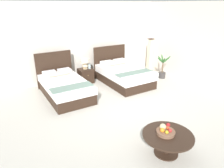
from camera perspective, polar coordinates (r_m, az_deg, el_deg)
name	(u,v)px	position (r m, az deg, el deg)	size (l,w,h in m)	color
ground_plane	(123,109)	(5.97, 3.17, -6.96)	(10.40, 9.83, 0.02)	beige
wall_back	(79,42)	(8.14, -9.00, 11.44)	(10.40, 0.12, 2.90)	silver
wall_side_right	(198,45)	(8.04, 22.68, 9.95)	(0.12, 5.43, 2.90)	silver
bed_near_window	(65,87)	(6.85, -12.98, -0.73)	(1.28, 2.20, 1.26)	#302016
bed_near_corner	(123,75)	(7.75, 3.12, 2.60)	(1.43, 2.18, 1.25)	#302016
nightstand	(86,76)	(7.85, -7.27, 2.27)	(0.51, 0.49, 0.54)	#302016
table_lamp	(85,63)	(7.72, -7.51, 5.90)	(0.34, 0.34, 0.39)	beige
vase	(89,66)	(7.77, -6.25, 4.84)	(0.10, 0.10, 0.17)	#AABFC3
coffee_table	(168,139)	(4.33, 15.08, -14.39)	(0.99, 0.99, 0.45)	#302016
fruit_bowl	(165,131)	(4.25, 14.48, -12.48)	(0.37, 0.37, 0.19)	brown
loose_apple	(168,125)	(4.48, 15.25, -10.89)	(0.08, 0.08, 0.08)	red
floor_lamp_corner	(150,55)	(9.26, 10.41, 7.87)	(0.22, 0.22, 1.42)	#321E17
potted_palm	(162,71)	(8.53, 13.70, 3.63)	(0.56, 0.49, 0.94)	#3C3837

